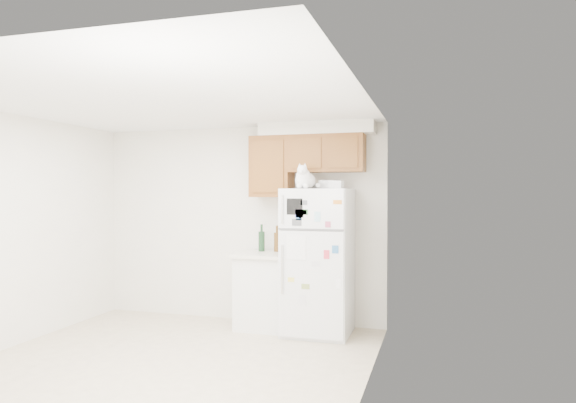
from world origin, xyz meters
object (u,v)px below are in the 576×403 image
at_px(storage_box_front, 336,185).
at_px(bottle_amber, 277,239).
at_px(storage_box_back, 327,185).
at_px(bottle_green, 262,238).
at_px(base_counter, 264,290).
at_px(cat, 305,179).
at_px(refrigerator, 318,261).

distance_m(storage_box_front, bottle_amber, 1.10).
height_order(storage_box_front, bottle_amber, storage_box_front).
xyz_separation_m(storage_box_back, bottle_green, (-0.85, 0.08, -0.66)).
bearing_deg(base_counter, storage_box_front, -9.36).
bearing_deg(bottle_amber, storage_box_back, -9.38).
bearing_deg(storage_box_front, bottle_amber, 166.42).
bearing_deg(cat, storage_box_front, 16.17).
height_order(base_counter, storage_box_front, storage_box_front).
distance_m(storage_box_front, bottle_green, 1.23).
relative_size(refrigerator, bottle_green, 5.04).
xyz_separation_m(base_counter, bottle_green, (-0.08, 0.13, 0.63)).
distance_m(base_counter, cat, 1.49).
bearing_deg(storage_box_back, bottle_amber, 170.45).
bearing_deg(base_counter, refrigerator, -6.10).
relative_size(refrigerator, storage_box_front, 11.33).
relative_size(refrigerator, cat, 4.12).
bearing_deg(storage_box_back, refrigerator, -122.38).
distance_m(cat, bottle_green, 1.05).
height_order(storage_box_back, bottle_amber, storage_box_back).
bearing_deg(bottle_amber, storage_box_front, -21.38).
bearing_deg(storage_box_back, storage_box_front, -54.51).
distance_m(cat, storage_box_back, 0.37).
height_order(base_counter, cat, cat).
xyz_separation_m(bottle_green, bottle_amber, (0.19, 0.03, -0.01)).
bearing_deg(storage_box_front, base_counter, 178.45).
relative_size(base_counter, storage_box_front, 6.13).
bearing_deg(bottle_green, refrigerator, -15.09).
relative_size(bottle_green, bottle_amber, 1.05).
bearing_deg(bottle_amber, refrigerator, -22.45).
xyz_separation_m(cat, bottle_green, (-0.66, 0.39, -0.72)).
distance_m(cat, bottle_amber, 0.96).
xyz_separation_m(refrigerator, cat, (-0.11, -0.18, 0.96)).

